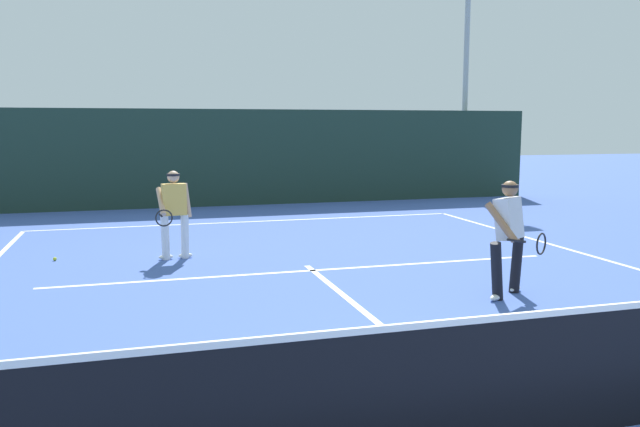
{
  "coord_description": "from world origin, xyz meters",
  "views": [
    {
      "loc": [
        -2.79,
        -3.98,
        2.4
      ],
      "look_at": [
        0.02,
        5.68,
        1.0
      ],
      "focal_mm": 36.03,
      "sensor_mm": 36.0,
      "label": 1
    }
  ],
  "objects_px": {
    "player_near": "(509,233)",
    "light_pole": "(467,41)",
    "player_far": "(174,211)",
    "tennis_ball": "(55,259)"
  },
  "relations": [
    {
      "from": "player_near",
      "to": "tennis_ball",
      "type": "xyz_separation_m",
      "value": [
        -6.38,
        4.33,
        -0.87
      ]
    },
    {
      "from": "player_near",
      "to": "light_pole",
      "type": "relative_size",
      "value": 0.19
    },
    {
      "from": "player_near",
      "to": "player_far",
      "type": "height_order",
      "value": "player_near"
    },
    {
      "from": "player_near",
      "to": "tennis_ball",
      "type": "bearing_deg",
      "value": -66.74
    },
    {
      "from": "player_near",
      "to": "player_far",
      "type": "bearing_deg",
      "value": -74.67
    },
    {
      "from": "player_far",
      "to": "tennis_ball",
      "type": "height_order",
      "value": "player_far"
    },
    {
      "from": "light_pole",
      "to": "player_far",
      "type": "bearing_deg",
      "value": -140.77
    },
    {
      "from": "tennis_ball",
      "to": "player_far",
      "type": "bearing_deg",
      "value": -11.91
    },
    {
      "from": "player_near",
      "to": "light_pole",
      "type": "bearing_deg",
      "value": -148.68
    },
    {
      "from": "player_far",
      "to": "player_near",
      "type": "bearing_deg",
      "value": 131.32
    }
  ]
}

